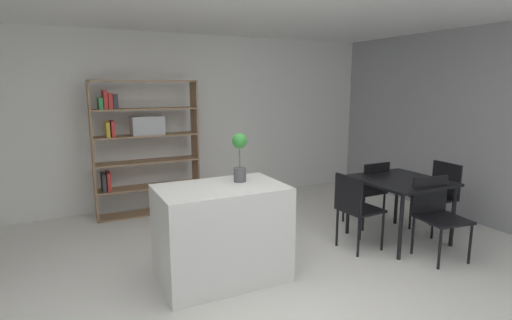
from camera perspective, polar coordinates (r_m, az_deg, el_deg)
The scene contains 10 objects.
ground_plane at distance 3.76m, azimuth 0.49°, elevation -18.72°, with size 9.80×9.80×0.00m, color silver.
back_partition at distance 6.29m, azimuth -12.64°, elevation 5.46°, with size 7.12×0.06×2.61m, color white.
kitchen_island at distance 3.89m, azimuth -4.92°, elevation -10.32°, with size 1.18×0.76×0.92m, color white.
potted_plant_on_island at distance 3.87m, azimuth -2.35°, elevation 0.82°, with size 0.15×0.15×0.47m.
open_bookshelf at distance 5.88m, azimuth -16.11°, elevation 2.70°, with size 1.46×0.32×1.91m.
dining_table at distance 5.04m, azimuth 19.85°, elevation -3.46°, with size 0.94×0.98×0.75m.
dining_chair_window_side at distance 5.58m, azimuth 24.67°, elevation -4.04°, with size 0.44×0.44×0.88m.
dining_chair_far at distance 5.44m, azimuth 15.84°, elevation -3.80°, with size 0.40×0.46×0.87m.
dining_chair_island_side at distance 4.63m, azimuth 13.90°, elevation -6.25°, with size 0.44×0.43×0.87m.
dining_chair_near at distance 4.77m, azimuth 24.30°, elevation -6.50°, with size 0.51×0.52×0.86m.
Camera 1 is at (-1.48, -2.93, 1.85)m, focal length 28.07 mm.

